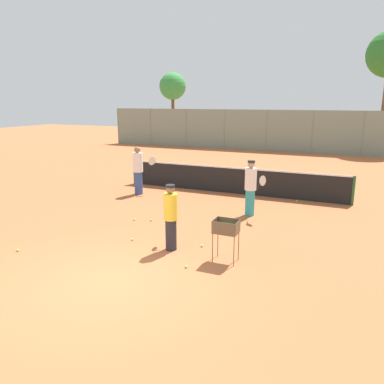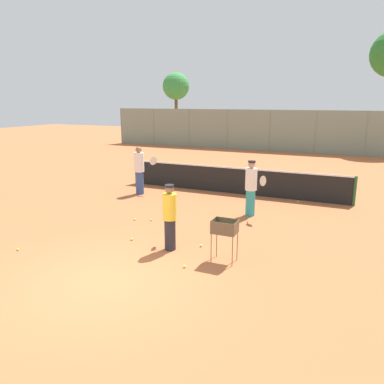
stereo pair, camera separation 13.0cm
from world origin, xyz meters
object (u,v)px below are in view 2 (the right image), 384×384
at_px(player_white_outfit, 139,170).
at_px(ball_cart, 224,230).
at_px(player_red_cap, 170,216).
at_px(player_yellow_shirt, 251,187).
at_px(tennis_net, 232,180).

height_order(player_white_outfit, ball_cart, player_white_outfit).
height_order(player_white_outfit, player_red_cap, player_white_outfit).
bearing_deg(player_yellow_shirt, player_red_cap, -71.81).
bearing_deg(ball_cart, tennis_net, 106.48).
bearing_deg(player_red_cap, player_white_outfit, 15.46).
relative_size(player_white_outfit, ball_cart, 1.89).
bearing_deg(player_yellow_shirt, ball_cart, -49.27).
height_order(tennis_net, player_white_outfit, player_white_outfit).
height_order(tennis_net, player_yellow_shirt, player_yellow_shirt).
bearing_deg(ball_cart, player_yellow_shirt, 96.16).
xyz_separation_m(player_red_cap, ball_cart, (1.46, -0.14, -0.10)).
xyz_separation_m(player_white_outfit, ball_cart, (5.20, -4.75, -0.21)).
relative_size(player_white_outfit, player_yellow_shirt, 1.06).
bearing_deg(player_yellow_shirt, player_white_outfit, -157.35).
distance_m(tennis_net, ball_cart, 6.62).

